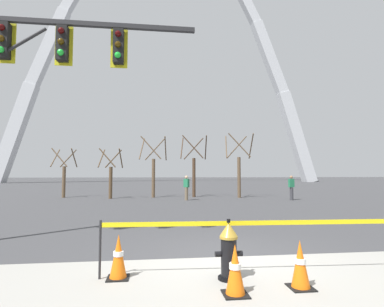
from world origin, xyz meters
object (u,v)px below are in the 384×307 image
pedestrian_standing_center (291,188)px  pedestrian_walking_left (186,188)px  monument_arch (164,58)px  traffic_cone_curb_edge (118,257)px  traffic_cone_by_hydrant (300,265)px  traffic_signal_gantry (17,72)px  traffic_cone_mid_sidewalk (235,270)px  fire_hydrant (229,251)px

pedestrian_standing_center → pedestrian_walking_left: bearing=173.8°
monument_arch → pedestrian_standing_center: bearing=-79.1°
traffic_cone_curb_edge → monument_arch: size_ratio=0.01×
traffic_cone_by_hydrant → pedestrian_standing_center: pedestrian_standing_center is taller
traffic_cone_by_hydrant → traffic_cone_curb_edge: (-2.81, 0.77, 0.00)m
traffic_signal_gantry → traffic_cone_by_hydrant: bearing=-30.6°
traffic_cone_mid_sidewalk → pedestrian_walking_left: (0.86, 15.13, 0.46)m
traffic_cone_curb_edge → monument_arch: monument_arch is taller
traffic_cone_by_hydrant → pedestrian_walking_left: 15.02m
pedestrian_standing_center → fire_hydrant: bearing=-119.0°
fire_hydrant → traffic_cone_mid_sidewalk: (-0.06, -0.64, -0.11)m
fire_hydrant → traffic_cone_mid_sidewalk: fire_hydrant is taller
monument_arch → pedestrian_walking_left: 44.42m
traffic_cone_curb_edge → pedestrian_walking_left: (2.61, 14.24, 0.46)m
monument_arch → traffic_cone_mid_sidewalk: bearing=-90.3°
fire_hydrant → traffic_cone_mid_sidewalk: 0.65m
pedestrian_walking_left → pedestrian_standing_center: bearing=-6.2°
fire_hydrant → traffic_signal_gantry: (-4.65, 2.83, 3.80)m
traffic_cone_curb_edge → traffic_signal_gantry: (-2.83, 2.58, 3.91)m
fire_hydrant → pedestrian_walking_left: bearing=86.9°
traffic_cone_mid_sidewalk → traffic_signal_gantry: (-4.59, 3.47, 3.91)m
monument_arch → pedestrian_walking_left: (0.57, -37.74, -23.42)m
fire_hydrant → traffic_cone_by_hydrant: 1.12m
traffic_cone_mid_sidewalk → traffic_cone_curb_edge: (-1.76, 0.89, 0.00)m
fire_hydrant → pedestrian_standing_center: bearing=61.0°
traffic_cone_by_hydrant → pedestrian_standing_center: size_ratio=0.46×
monument_arch → pedestrian_standing_center: 45.64m
traffic_cone_mid_sidewalk → monument_arch: size_ratio=0.01×
pedestrian_walking_left → traffic_signal_gantry: bearing=-115.0°
pedestrian_walking_left → traffic_cone_mid_sidewalk: bearing=-93.2°
traffic_cone_curb_edge → monument_arch: bearing=87.7°
pedestrian_walking_left → traffic_cone_curb_edge: bearing=-100.4°
traffic_cone_by_hydrant → monument_arch: monument_arch is taller
fire_hydrant → pedestrian_standing_center: pedestrian_standing_center is taller
traffic_signal_gantry → pedestrian_walking_left: traffic_signal_gantry is taller
fire_hydrant → traffic_cone_by_hydrant: fire_hydrant is taller
fire_hydrant → traffic_cone_by_hydrant: size_ratio=1.36×
traffic_cone_mid_sidewalk → pedestrian_standing_center: (7.68, 14.40, 0.46)m
fire_hydrant → traffic_signal_gantry: 6.64m
traffic_cone_curb_edge → pedestrian_walking_left: 14.49m
monument_arch → pedestrian_walking_left: bearing=-89.1°
traffic_cone_by_hydrant → traffic_cone_curb_edge: 2.91m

